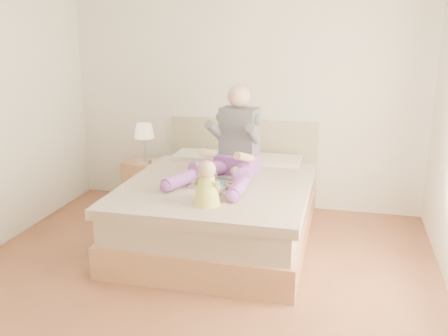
% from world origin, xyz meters
% --- Properties ---
extents(room, '(4.02, 4.22, 2.71)m').
position_xyz_m(room, '(0.08, 0.01, 1.51)').
color(room, brown).
rests_on(room, ground).
extents(bed, '(1.70, 2.18, 1.00)m').
position_xyz_m(bed, '(0.00, 1.08, 0.32)').
color(bed, '#A9764F').
rests_on(bed, ground).
extents(nightstand, '(0.48, 0.45, 0.51)m').
position_xyz_m(nightstand, '(-1.10, 1.78, 0.26)').
color(nightstand, '#A9764F').
rests_on(nightstand, ground).
extents(lamp, '(0.22, 0.22, 0.46)m').
position_xyz_m(lamp, '(-1.06, 1.73, 0.86)').
color(lamp, silver).
rests_on(lamp, nightstand).
extents(adult, '(0.77, 1.14, 0.90)m').
position_xyz_m(adult, '(0.08, 1.17, 0.87)').
color(adult, purple).
rests_on(adult, bed).
extents(tray, '(0.51, 0.44, 0.13)m').
position_xyz_m(tray, '(0.04, 0.81, 0.64)').
color(tray, silver).
rests_on(tray, bed).
extents(baby, '(0.25, 0.34, 0.37)m').
position_xyz_m(baby, '(0.06, 0.33, 0.76)').
color(baby, '#DCD845').
rests_on(baby, bed).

